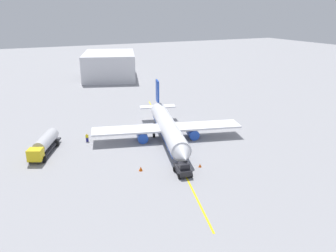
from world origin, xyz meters
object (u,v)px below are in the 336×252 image
object	(u,v)px
airplane	(168,127)
safety_cone_nose	(141,169)
fuel_tanker	(44,144)
safety_cone_wingtip	(200,165)
pushback_tug	(183,169)
refueling_worker	(87,138)

from	to	relation	value
airplane	safety_cone_nose	xyz separation A→B (m)	(11.14, -10.09, -2.20)
fuel_tanker	safety_cone_wingtip	distance (m)	28.70
airplane	safety_cone_nose	bearing A→B (deg)	-42.17
safety_cone_nose	pushback_tug	bearing A→B (deg)	53.46
fuel_tanker	refueling_worker	size ratio (longest dim) A/B	6.61
safety_cone_wingtip	airplane	bearing A→B (deg)	177.60
safety_cone_nose	refueling_worker	bearing A→B (deg)	-163.10
airplane	refueling_worker	size ratio (longest dim) A/B	19.20
pushback_tug	safety_cone_nose	bearing A→B (deg)	-126.54
fuel_tanker	airplane	bearing A→B (deg)	82.03
safety_cone_wingtip	fuel_tanker	bearing A→B (deg)	-127.27
refueling_worker	safety_cone_nose	world-z (taller)	refueling_worker
safety_cone_nose	airplane	bearing A→B (deg)	137.83
airplane	refueling_worker	bearing A→B (deg)	-110.13
safety_cone_nose	safety_cone_wingtip	xyz separation A→B (m)	(2.95, 9.50, -0.06)
refueling_worker	pushback_tug	bearing A→B (deg)	27.14
safety_cone_wingtip	refueling_worker	bearing A→B (deg)	-143.43
refueling_worker	safety_cone_wingtip	bearing A→B (deg)	36.57
pushback_tug	safety_cone_wingtip	world-z (taller)	pushback_tug
airplane	fuel_tanker	distance (m)	23.65
airplane	fuel_tanker	xyz separation A→B (m)	(-3.28, -23.40, -0.83)
pushback_tug	airplane	bearing A→B (deg)	163.74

